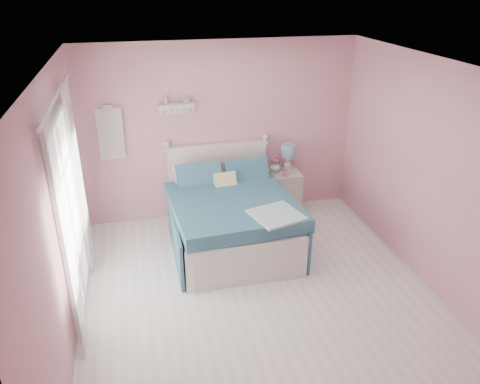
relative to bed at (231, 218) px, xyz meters
name	(u,v)px	position (x,y,z in m)	size (l,w,h in m)	color
floor	(260,298)	(0.08, -1.26, -0.40)	(4.50, 4.50, 0.00)	silver
room_shell	(263,171)	(0.08, -1.26, 1.19)	(4.50, 4.50, 4.50)	#CE8386
bed	(231,218)	(0.00, 0.00, 0.00)	(1.66, 2.02, 1.14)	silver
nightstand	(284,192)	(1.00, 0.74, -0.06)	(0.46, 0.46, 0.67)	beige
table_lamp	(288,152)	(1.06, 0.80, 0.57)	(0.21, 0.21, 0.42)	white
vase	(275,167)	(0.86, 0.80, 0.36)	(0.16, 0.16, 0.17)	silver
teacup	(286,173)	(0.98, 0.63, 0.31)	(0.10, 0.10, 0.08)	#C78695
roses	(275,159)	(0.86, 0.80, 0.48)	(0.14, 0.11, 0.12)	#BE4174
wall_shelf	(177,106)	(-0.55, 0.93, 1.34)	(0.50, 0.15, 0.25)	silver
hanging_dress	(111,134)	(-1.48, 0.92, 1.00)	(0.34, 0.03, 0.72)	white
french_door	(70,218)	(-1.90, -0.86, 0.68)	(0.04, 1.32, 2.16)	silver
curtain_near	(67,245)	(-1.84, -1.60, 0.78)	(0.04, 0.40, 2.32)	white
curtain_far	(79,181)	(-1.84, -0.12, 0.78)	(0.04, 0.40, 2.32)	white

